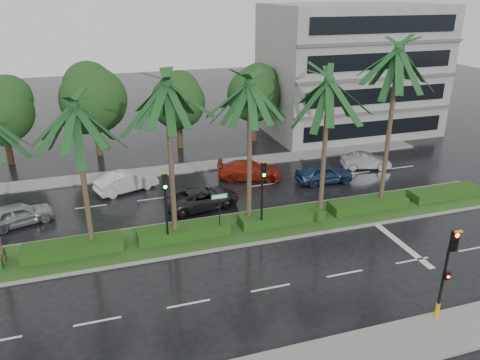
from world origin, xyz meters
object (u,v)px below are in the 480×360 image
object	(u,v)px
street_sign	(219,204)
car_white	(126,181)
car_darkgrey	(203,198)
car_silver	(19,214)
signal_median_left	(166,198)
car_red	(249,170)
car_grey	(366,161)
signal_near	(447,271)
car_blue	(324,173)

from	to	relation	value
street_sign	car_white	size ratio (longest dim) A/B	0.60
street_sign	car_darkgrey	world-z (taller)	street_sign
car_silver	car_white	size ratio (longest dim) A/B	0.92
signal_median_left	car_red	size ratio (longest dim) A/B	0.92
car_grey	car_white	bearing A→B (deg)	101.87
car_white	car_red	bearing A→B (deg)	-113.08
car_red	car_grey	world-z (taller)	car_red
signal_near	car_red	world-z (taller)	signal_near
street_sign	car_red	distance (m)	9.25
car_white	car_blue	world-z (taller)	car_white
car_red	car_blue	size ratio (longest dim) A/B	1.13
signal_near	car_grey	bearing A→B (deg)	67.73
car_grey	car_blue	bearing A→B (deg)	125.19
signal_near	car_darkgrey	bearing A→B (deg)	116.44
signal_near	signal_median_left	xyz separation A→B (m)	(-10.00, 9.69, 0.49)
signal_near	signal_median_left	world-z (taller)	signal_median_left
signal_near	car_blue	xyz separation A→B (m)	(2.50, 15.51, -1.79)
car_white	car_blue	xyz separation A→B (m)	(14.00, -2.85, -0.01)
car_silver	car_blue	world-z (taller)	car_blue
car_white	signal_near	bearing A→B (deg)	-167.65
car_red	car_blue	distance (m)	5.51
street_sign	car_grey	size ratio (longest dim) A/B	0.68
car_blue	car_white	bearing A→B (deg)	81.71
signal_near	car_white	distance (m)	21.74
street_sign	car_white	xyz separation A→B (m)	(-4.50, 8.49, -1.41)
car_silver	car_red	xyz separation A→B (m)	(15.63, 2.72, 0.01)
car_white	car_red	xyz separation A→B (m)	(9.00, -0.53, -0.03)
signal_near	car_white	xyz separation A→B (m)	(-11.50, 18.36, -1.78)
signal_near	car_grey	size ratio (longest dim) A/B	1.14
car_silver	car_white	bearing A→B (deg)	-82.36
street_sign	car_grey	bearing A→B (deg)	27.28
signal_median_left	car_darkgrey	bearing A→B (deg)	55.63
signal_near	car_grey	xyz separation A→B (m)	(7.00, 17.09, -1.87)
street_sign	car_darkgrey	size ratio (longest dim) A/B	0.54
car_silver	signal_median_left	bearing A→B (deg)	-142.17
car_grey	signal_near	bearing A→B (deg)	173.51
signal_median_left	car_silver	distance (m)	10.04
car_silver	car_grey	bearing A→B (deg)	-103.95
signal_near	car_darkgrey	size ratio (longest dim) A/B	0.90
car_blue	signal_median_left	bearing A→B (deg)	118.18
car_white	car_blue	size ratio (longest dim) A/B	1.04
signal_median_left	car_silver	bearing A→B (deg)	146.28
street_sign	car_blue	xyz separation A→B (m)	(9.50, 5.64, -1.41)
signal_near	car_red	xyz separation A→B (m)	(-2.50, 17.83, -1.81)
car_red	signal_near	bearing A→B (deg)	-152.64
street_sign	car_blue	world-z (taller)	street_sign
car_darkgrey	car_blue	size ratio (longest dim) A/B	1.15
signal_median_left	car_white	world-z (taller)	signal_median_left
car_white	car_grey	distance (m)	18.54
street_sign	car_red	bearing A→B (deg)	60.51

